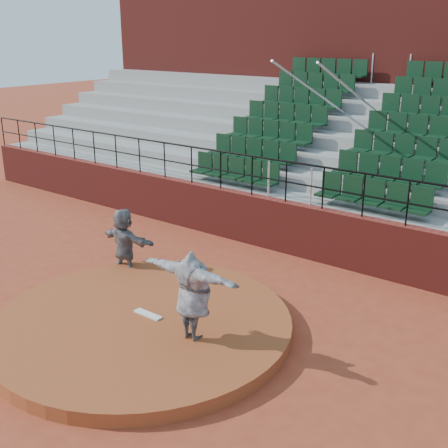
% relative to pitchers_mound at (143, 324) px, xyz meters
% --- Properties ---
extents(ground, '(90.00, 90.00, 0.00)m').
position_rel_pitchers_mound_xyz_m(ground, '(0.00, 0.00, -0.12)').
color(ground, '#A23E24').
rests_on(ground, ground).
extents(pitchers_mound, '(5.50, 5.50, 0.25)m').
position_rel_pitchers_mound_xyz_m(pitchers_mound, '(0.00, 0.00, 0.00)').
color(pitchers_mound, '#9D4823').
rests_on(pitchers_mound, ground).
extents(pitching_rubber, '(0.60, 0.15, 0.03)m').
position_rel_pitchers_mound_xyz_m(pitching_rubber, '(0.00, 0.15, 0.14)').
color(pitching_rubber, white).
rests_on(pitching_rubber, pitchers_mound).
extents(boundary_wall, '(24.00, 0.30, 1.30)m').
position_rel_pitchers_mound_xyz_m(boundary_wall, '(0.00, 5.00, 0.53)').
color(boundary_wall, maroon).
rests_on(boundary_wall, ground).
extents(wall_railing, '(24.04, 0.05, 1.03)m').
position_rel_pitchers_mound_xyz_m(wall_railing, '(0.00, 5.00, 1.90)').
color(wall_railing, black).
rests_on(wall_railing, boundary_wall).
extents(seating_deck, '(24.00, 5.97, 4.63)m').
position_rel_pitchers_mound_xyz_m(seating_deck, '(0.00, 8.65, 1.31)').
color(seating_deck, gray).
rests_on(seating_deck, ground).
extents(press_box_facade, '(24.00, 3.00, 7.10)m').
position_rel_pitchers_mound_xyz_m(press_box_facade, '(0.00, 12.60, 3.43)').
color(press_box_facade, maroon).
rests_on(press_box_facade, ground).
extents(pitcher, '(1.98, 0.57, 1.60)m').
position_rel_pitchers_mound_xyz_m(pitcher, '(1.19, 0.06, 0.93)').
color(pitcher, black).
rests_on(pitcher, pitchers_mound).
extents(fielder, '(1.47, 0.51, 1.58)m').
position_rel_pitchers_mound_xyz_m(fielder, '(-2.09, 1.57, 0.66)').
color(fielder, black).
rests_on(fielder, ground).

